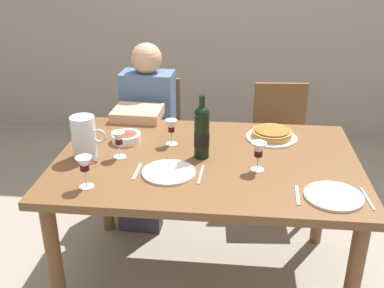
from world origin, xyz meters
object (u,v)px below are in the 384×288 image
(chair_right, at_px, (280,140))
(water_pitcher, at_px, (84,140))
(baked_tart, at_px, (272,134))
(wine_glass_left_diner, at_px, (171,127))
(wine_glass_centre, at_px, (259,151))
(dining_table, at_px, (207,174))
(salad_bowl, at_px, (126,137))
(wine_glass_right_diner, at_px, (84,165))
(dinner_plate_left_setting, at_px, (334,196))
(wine_glass_spare, at_px, (119,140))
(wine_bottle, at_px, (202,132))
(dinner_plate_right_setting, at_px, (169,172))
(chair_left, at_px, (153,132))
(diner_left, at_px, (145,129))

(chair_right, bearing_deg, water_pitcher, 36.96)
(baked_tart, xyz_separation_m, wine_glass_left_diner, (-0.53, -0.13, 0.07))
(wine_glass_centre, relative_size, chair_right, 0.16)
(dining_table, bearing_deg, salad_bowl, 160.54)
(wine_glass_left_diner, height_order, chair_right, wine_glass_left_diner)
(wine_glass_left_diner, bearing_deg, wine_glass_centre, -29.49)
(chair_right, bearing_deg, salad_bowl, 34.41)
(wine_glass_right_diner, xyz_separation_m, dinner_plate_left_setting, (1.07, 0.02, -0.10))
(dining_table, xyz_separation_m, wine_glass_spare, (-0.43, -0.03, 0.19))
(wine_bottle, relative_size, chair_right, 0.37)
(baked_tart, distance_m, wine_glass_spare, 0.83)
(wine_glass_left_diner, height_order, wine_glass_centre, wine_glass_centre)
(wine_bottle, xyz_separation_m, baked_tart, (0.36, 0.27, -0.11))
(dinner_plate_right_setting, bearing_deg, wine_bottle, 54.46)
(chair_left, bearing_deg, water_pitcher, 82.83)
(dining_table, xyz_separation_m, dinner_plate_right_setting, (-0.17, -0.18, 0.10))
(dining_table, distance_m, wine_glass_centre, 0.33)
(water_pitcher, bearing_deg, wine_bottle, 6.11)
(wine_bottle, height_order, dinner_plate_right_setting, wine_bottle)
(dinner_plate_left_setting, height_order, dinner_plate_right_setting, same)
(dinner_plate_right_setting, height_order, diner_left, diner_left)
(wine_bottle, relative_size, salad_bowl, 2.06)
(water_pitcher, distance_m, wine_glass_right_diner, 0.31)
(dinner_plate_left_setting, bearing_deg, chair_left, 129.20)
(salad_bowl, distance_m, diner_left, 0.55)
(baked_tart, xyz_separation_m, wine_glass_right_diner, (-0.84, -0.62, 0.08))
(diner_left, xyz_separation_m, chair_right, (0.90, 0.19, -0.12))
(dinner_plate_left_setting, height_order, diner_left, diner_left)
(chair_right, bearing_deg, chair_left, -6.99)
(water_pitcher, relative_size, wine_glass_spare, 1.57)
(diner_left, bearing_deg, wine_glass_left_diner, 117.88)
(water_pitcher, bearing_deg, wine_glass_spare, 4.76)
(wine_bottle, relative_size, water_pitcher, 1.50)
(wine_glass_left_diner, xyz_separation_m, wine_glass_right_diner, (-0.31, -0.49, 0.01))
(dining_table, height_order, wine_glass_left_diner, wine_glass_left_diner)
(dining_table, distance_m, chair_left, 1.03)
(dinner_plate_right_setting, bearing_deg, diner_left, 108.62)
(wine_glass_centre, distance_m, wine_glass_spare, 0.68)
(dinner_plate_left_setting, relative_size, chair_right, 0.29)
(wine_glass_left_diner, bearing_deg, chair_left, 107.93)
(wine_glass_spare, height_order, chair_right, wine_glass_spare)
(baked_tart, relative_size, diner_left, 0.24)
(wine_glass_centre, distance_m, dinner_plate_right_setting, 0.43)
(baked_tart, height_order, dinner_plate_left_setting, baked_tart)
(wine_glass_spare, relative_size, chair_left, 0.16)
(wine_glass_left_diner, bearing_deg, wine_glass_spare, -141.88)
(wine_glass_spare, height_order, dinner_plate_right_setting, wine_glass_spare)
(baked_tart, bearing_deg, dinner_plate_right_setting, -137.25)
(salad_bowl, relative_size, wine_glass_right_diner, 1.07)
(wine_glass_right_diner, bearing_deg, water_pitcher, 108.41)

